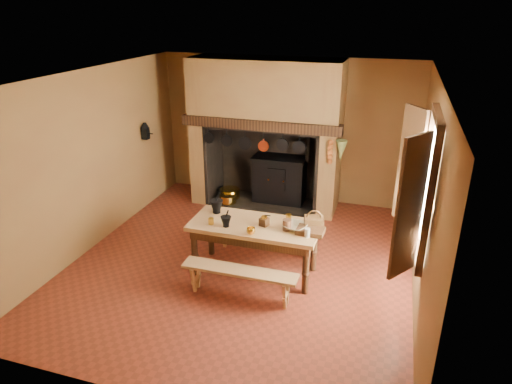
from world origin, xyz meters
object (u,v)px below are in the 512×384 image
at_px(bench_front, 240,277).
at_px(mixing_bowl, 295,227).
at_px(iron_range, 280,179).
at_px(coffee_grinder, 264,221).
at_px(work_table, 255,232).
at_px(wicker_basket, 314,222).

height_order(bench_front, mixing_bowl, mixing_bowl).
distance_m(iron_range, coffee_grinder, 2.72).
xyz_separation_m(work_table, mixing_bowl, (0.59, 0.00, 0.16)).
distance_m(mixing_bowl, wicker_basket, 0.28).
relative_size(work_table, mixing_bowl, 5.74).
relative_size(mixing_bowl, wicker_basket, 1.05).
bearing_deg(mixing_bowl, bench_front, -130.95).
bearing_deg(iron_range, work_table, -83.45).
height_order(iron_range, work_table, iron_range).
relative_size(coffee_grinder, mixing_bowl, 0.55).
bearing_deg(iron_range, coffee_grinder, -80.44).
bearing_deg(work_table, bench_front, -90.00).
distance_m(bench_front, coffee_grinder, 0.86).
height_order(work_table, bench_front, work_table).
relative_size(bench_front, mixing_bowl, 4.91).
distance_m(iron_range, mixing_bowl, 2.81).
bearing_deg(coffee_grinder, wicker_basket, 31.88).
bearing_deg(bench_front, work_table, 90.00).
height_order(iron_range, coffee_grinder, iron_range).
bearing_deg(bench_front, wicker_basket, 45.16).
height_order(iron_range, bench_front, iron_range).
distance_m(bench_front, wicker_basket, 1.28).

